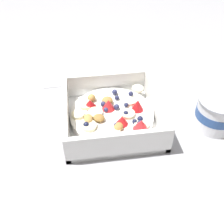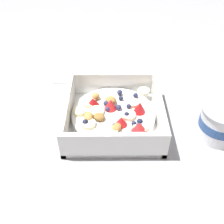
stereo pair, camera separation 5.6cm
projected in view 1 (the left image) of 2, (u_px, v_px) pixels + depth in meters
ground_plane at (110, 126)px, 0.57m from camera, size 2.40×2.40×0.00m
fruit_bowl at (112, 115)px, 0.56m from camera, size 0.20×0.20×0.06m
spoon at (91, 82)px, 0.69m from camera, size 0.03×0.17×0.01m
yogurt_cup at (217, 113)px, 0.55m from camera, size 0.09×0.09×0.07m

